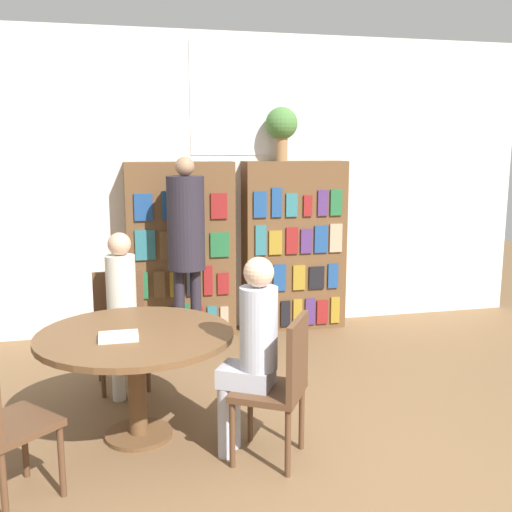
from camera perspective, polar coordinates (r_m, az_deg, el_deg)
name	(u,v)px	position (r m, az deg, el deg)	size (l,w,h in m)	color
wall_back	(235,184)	(6.20, -2.06, 6.88)	(6.40, 0.07, 3.00)	silver
bookshelf_left	(181,250)	(5.99, -7.17, 0.53)	(1.05, 0.34, 1.74)	brown
bookshelf_right	(294,246)	(6.23, 3.64, 0.96)	(1.05, 0.34, 1.74)	brown
flower_vase	(282,126)	(6.11, 2.45, 12.28)	(0.32, 0.32, 0.53)	#997047
reading_table	(136,349)	(3.97, -11.38, -8.68)	(1.26, 1.26, 0.72)	brown
chair_left_side	(121,322)	(4.91, -12.74, -6.19)	(0.43, 0.43, 0.90)	brown
chair_far_side	(281,381)	(3.65, 2.36, -11.83)	(0.55, 0.55, 0.90)	brown
seated_reader_left	(122,305)	(4.68, -12.60, -4.61)	(0.25, 0.36, 1.25)	beige
seated_reader_right	(251,347)	(3.63, -0.49, -8.66)	(0.39, 0.36, 1.25)	#B2B7C6
librarian_standing	(186,232)	(5.46, -6.66, 2.28)	(0.34, 0.61, 1.80)	#28232D
open_book_on_table	(119,337)	(3.82, -12.96, -7.49)	(0.24, 0.18, 0.03)	silver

